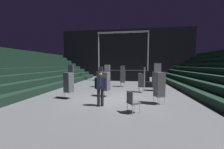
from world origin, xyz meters
name	(u,v)px	position (x,y,z in m)	size (l,w,h in m)	color
ground_plane	(112,99)	(0.00, 0.00, -0.05)	(22.00, 30.00, 0.10)	#515459
arena_end_wall	(125,53)	(0.00, 15.00, 4.00)	(22.00, 0.30, 8.00)	black
bleacher_bank_left	(11,68)	(-8.00, 1.00, 1.80)	(6.00, 24.00, 3.60)	black
stage_riser	(123,74)	(0.00, 10.02, 0.74)	(6.66, 2.76, 6.16)	black
man_with_tie	(100,87)	(-0.35, -1.65, 0.98)	(0.56, 0.36, 1.73)	black
chair_stack_front_left	(69,82)	(-2.59, -0.47, 1.03)	(0.56, 0.56, 2.05)	#B2B5BA
chair_stack_front_right	(159,84)	(2.60, -0.83, 1.07)	(0.57, 0.57, 2.14)	#B2B5BA
chair_stack_mid_left	(156,78)	(3.04, 2.85, 0.98)	(0.50, 0.50, 1.96)	#B2B5BA
chair_stack_mid_right	(142,80)	(1.92, 2.08, 0.94)	(0.54, 0.54, 1.88)	#B2B5BA
chair_stack_mid_centre	(123,76)	(0.35, 4.43, 0.98)	(0.45, 0.45, 1.96)	#B2B5BA
chair_stack_rear_left	(100,77)	(-1.72, 3.87, 0.94)	(0.56, 0.56, 1.88)	#B2B5BA
chair_stack_rear_right	(106,81)	(-0.47, 0.39, 1.03)	(0.56, 0.56, 2.05)	#B2B5BA
equipment_road_case	(150,84)	(2.81, 4.60, 0.24)	(0.90, 0.60, 0.48)	black
loose_chair_near_man	(132,101)	(1.21, -2.37, 0.53)	(0.61, 0.61, 0.95)	#B2B5BA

